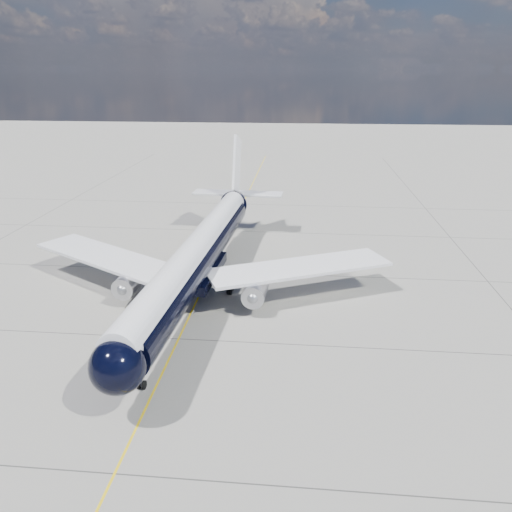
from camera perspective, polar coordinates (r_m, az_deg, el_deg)
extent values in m
plane|color=gray|center=(60.70, -4.35, 0.01)|extent=(320.00, 320.00, 0.00)
cube|color=yellow|center=(56.12, -5.20, -1.76)|extent=(0.16, 160.00, 0.01)
cylinder|color=black|center=(48.74, -6.82, -0.35)|extent=(5.51, 36.04, 3.59)
sphere|color=black|center=(32.79, -15.53, -12.06)|extent=(3.78, 3.78, 3.59)
cone|color=black|center=(69.26, -2.08, 6.59)|extent=(3.94, 6.80, 3.59)
cylinder|color=white|center=(48.43, -6.86, 0.65)|extent=(4.82, 37.89, 2.80)
cube|color=black|center=(32.38, -15.75, -11.46)|extent=(2.32, 1.25, 0.52)
cube|color=white|center=(53.64, -16.67, -0.09)|extent=(17.97, 13.41, 0.30)
cube|color=white|center=(48.83, 4.98, -1.31)|extent=(18.44, 11.93, 0.30)
cube|color=black|center=(49.23, -6.75, -1.78)|extent=(4.47, 9.65, 0.94)
cylinder|color=#AAAAB1|center=(49.74, -14.14, -2.82)|extent=(2.35, 4.45, 2.12)
cylinder|color=#AAAAB1|center=(46.58, 0.01, -3.79)|extent=(2.35, 4.45, 2.12)
sphere|color=gray|center=(48.08, -15.02, -3.74)|extent=(1.09, 1.09, 1.04)
sphere|color=gray|center=(44.80, -0.37, -4.83)|extent=(1.09, 1.09, 1.04)
cube|color=white|center=(49.64, -14.13, -1.98)|extent=(0.37, 3.03, 1.04)
cube|color=white|center=(46.46, 0.04, -2.90)|extent=(0.37, 3.03, 1.04)
cube|color=white|center=(67.80, -2.21, 10.44)|extent=(0.62, 6.00, 8.05)
cube|color=white|center=(69.08, -2.09, 7.19)|extent=(12.43, 3.68, 0.21)
cylinder|color=gray|center=(36.82, -13.05, -13.05)|extent=(0.18, 0.18, 1.98)
cylinder|color=black|center=(37.35, -13.22, -14.10)|extent=(0.21, 0.67, 0.66)
cylinder|color=black|center=(37.22, -12.66, -14.18)|extent=(0.21, 0.67, 0.66)
cylinder|color=gray|center=(51.83, -9.52, -2.40)|extent=(0.26, 0.26, 1.80)
cylinder|color=gray|center=(50.36, -2.95, -2.82)|extent=(0.26, 0.26, 1.80)
cylinder|color=black|center=(51.68, -9.64, -3.39)|extent=(0.48, 1.06, 1.04)
cylinder|color=black|center=(52.58, -9.30, -2.94)|extent=(0.48, 1.06, 1.04)
cylinder|color=black|center=(50.20, -3.05, -3.85)|extent=(0.48, 1.06, 1.04)
cylinder|color=black|center=(51.13, -2.82, -3.37)|extent=(0.48, 1.06, 1.04)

